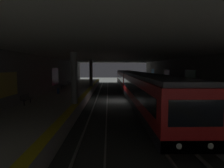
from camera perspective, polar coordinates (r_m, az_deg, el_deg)
name	(u,v)px	position (r m, az deg, el deg)	size (l,w,h in m)	color
ground_plane	(119,101)	(25.51, 1.95, -4.85)	(120.00, 120.00, 0.00)	#383A38
track_left	(136,100)	(25.70, 6.87, -4.63)	(60.00, 1.53, 0.16)	gray
track_right	(102,100)	(25.48, -3.01, -4.69)	(60.00, 1.53, 0.16)	gray
platform_left	(170,97)	(26.58, 16.22, -3.51)	(60.00, 5.30, 1.06)	#B7B2A8
platform_right	(68,97)	(25.92, -12.69, -3.64)	(60.00, 5.30, 1.06)	#B7B2A8
wall_left	(192,79)	(27.40, 22.11, 1.36)	(60.00, 0.56, 5.60)	slate
wall_right	(44,79)	(26.47, -18.92, 1.35)	(60.00, 0.56, 5.60)	slate
ceiling_slab	(119,55)	(25.20, 1.99, 8.26)	(60.00, 19.40, 0.40)	beige
pillar_near	(74,78)	(17.77, -10.87, 1.68)	(0.56, 0.56, 4.55)	gray
pillar_far	(91,73)	(34.61, -6.07, 3.18)	(0.56, 0.56, 4.55)	gray
metro_train	(133,83)	(28.05, 6.17, 0.17)	(39.98, 2.83, 3.49)	red
bench_left_mid	(221,98)	(19.84, 28.82, -3.60)	(1.70, 0.47, 0.86)	#262628
bench_right_near	(26,98)	(18.97, -23.44, -3.76)	(1.70, 0.47, 0.86)	#262628
bench_right_mid	(62,85)	(31.55, -14.25, -0.28)	(1.70, 0.47, 0.86)	#262628
bench_right_far	(69,82)	(37.08, -12.25, 0.49)	(1.70, 0.47, 0.86)	#262628
person_waiting_near	(196,88)	(24.03, 23.08, -1.19)	(0.60, 0.22, 1.62)	black
person_standing_far	(152,80)	(37.29, 11.47, 1.12)	(0.60, 0.23, 1.67)	#424242
suitcase_rolling	(58,91)	(25.24, -15.24, -1.94)	(0.40, 0.23, 0.97)	navy
backpack_on_floor	(184,100)	(19.88, 20.12, -4.23)	(0.30, 0.20, 0.40)	#1E512D
trash_bin	(215,100)	(19.10, 27.56, -4.15)	(0.44, 0.44, 0.85)	#595B5E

